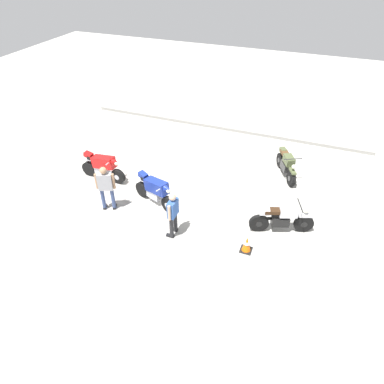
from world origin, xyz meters
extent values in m
plane|color=#ADAAA3|center=(0.00, 0.00, 0.00)|extent=(40.00, 40.00, 0.00)
cube|color=gray|center=(0.00, 4.60, 0.07)|extent=(14.00, 0.30, 0.15)
cylinder|color=black|center=(0.09, -2.26, 0.30)|extent=(0.62, 0.37, 0.60)
cylinder|color=black|center=(-1.17, -1.75, 0.30)|extent=(0.64, 0.43, 0.60)
cylinder|color=silver|center=(0.09, -2.26, 0.30)|extent=(0.26, 0.25, 0.21)
cylinder|color=silver|center=(-1.17, -1.75, 0.30)|extent=(0.26, 0.25, 0.21)
cube|color=silver|center=(-0.59, -1.99, 0.40)|extent=(0.62, 0.47, 0.32)
cube|color=navy|center=(-0.45, -2.04, 0.80)|extent=(1.05, 0.70, 0.57)
cone|color=navy|center=(0.04, -2.23, 0.95)|extent=(0.46, 0.45, 0.39)
cube|color=black|center=(-0.82, -1.89, 0.87)|extent=(0.65, 0.46, 0.12)
cube|color=navy|center=(-1.10, -1.78, 0.95)|extent=(0.40, 0.33, 0.23)
cylinder|color=silver|center=(-1.08, -1.87, 0.77)|extent=(0.40, 0.23, 0.17)
cylinder|color=silver|center=(-1.02, -1.72, 0.77)|extent=(0.40, 0.23, 0.17)
cylinder|color=silver|center=(-0.09, -2.18, 0.97)|extent=(0.29, 0.66, 0.04)
sphere|color=silver|center=(0.11, -2.26, 0.90)|extent=(0.16, 0.16, 0.16)
cylinder|color=black|center=(3.83, 0.90, 0.30)|extent=(0.41, 0.61, 0.60)
cylinder|color=black|center=(3.23, 2.11, 0.30)|extent=(0.41, 0.61, 0.60)
cylinder|color=#333333|center=(3.83, 0.90, 0.30)|extent=(0.26, 0.27, 0.21)
cylinder|color=#333333|center=(3.23, 2.11, 0.30)|extent=(0.26, 0.27, 0.21)
cube|color=#333333|center=(3.51, 1.55, 0.40)|extent=(0.50, 0.63, 0.32)
cube|color=#515B38|center=(3.60, 1.37, 0.80)|extent=(0.54, 0.64, 0.30)
cube|color=#515B38|center=(3.83, 0.90, 0.63)|extent=(0.34, 0.47, 0.08)
cube|color=brown|center=(3.39, 1.77, 0.82)|extent=(0.50, 0.65, 0.12)
cube|color=#515B38|center=(3.26, 2.04, 0.80)|extent=(0.34, 0.38, 0.18)
cylinder|color=#333333|center=(3.48, 1.98, 0.35)|extent=(0.35, 0.55, 0.16)
cylinder|color=#333333|center=(3.74, 1.07, 1.05)|extent=(0.64, 0.35, 0.04)
sphere|color=silver|center=(3.84, 0.88, 0.85)|extent=(0.16, 0.16, 0.16)
cylinder|color=black|center=(4.59, -1.62, 0.32)|extent=(0.64, 0.33, 0.64)
cylinder|color=black|center=(3.22, -2.11, 0.32)|extent=(0.64, 0.33, 0.64)
cylinder|color=black|center=(4.59, -1.62, 0.32)|extent=(0.26, 0.21, 0.22)
cylinder|color=black|center=(3.22, -2.11, 0.32)|extent=(0.26, 0.21, 0.22)
cube|color=black|center=(3.86, -1.88, 0.42)|extent=(0.62, 0.45, 0.32)
cube|color=silver|center=(4.05, -1.81, 0.82)|extent=(0.64, 0.49, 0.30)
cube|color=silver|center=(4.59, -1.62, 0.67)|extent=(0.47, 0.30, 0.08)
cube|color=#382314|center=(3.62, -1.97, 0.84)|extent=(0.65, 0.45, 0.12)
cube|color=silver|center=(3.34, -2.07, 0.82)|extent=(0.38, 0.32, 0.18)
cylinder|color=black|center=(3.42, -1.86, 0.37)|extent=(0.56, 0.29, 0.16)
cylinder|color=black|center=(4.36, -1.70, 1.07)|extent=(0.27, 0.67, 0.04)
sphere|color=silver|center=(4.56, -1.63, 0.87)|extent=(0.16, 0.16, 0.16)
cylinder|color=black|center=(-2.46, -1.37, 0.30)|extent=(0.61, 0.20, 0.60)
cylinder|color=black|center=(-3.81, -1.27, 0.30)|extent=(0.61, 0.27, 0.60)
cylinder|color=silver|center=(-2.46, -1.37, 0.30)|extent=(0.22, 0.19, 0.21)
cylinder|color=silver|center=(-3.81, -1.27, 0.30)|extent=(0.22, 0.19, 0.21)
cube|color=silver|center=(-3.19, -1.31, 0.40)|extent=(0.58, 0.32, 0.32)
cube|color=red|center=(-3.04, -1.32, 0.80)|extent=(1.01, 0.43, 0.57)
cone|color=red|center=(-2.52, -1.36, 0.95)|extent=(0.38, 0.37, 0.39)
cube|color=black|center=(-3.43, -1.29, 0.87)|extent=(0.62, 0.30, 0.12)
cube|color=red|center=(-3.73, -1.27, 0.95)|extent=(0.36, 0.24, 0.23)
cylinder|color=silver|center=(-3.69, -1.35, 0.77)|extent=(0.40, 0.12, 0.17)
cylinder|color=silver|center=(-3.68, -1.20, 0.77)|extent=(0.40, 0.12, 0.17)
cylinder|color=silver|center=(-2.66, -1.35, 0.97)|extent=(0.09, 0.70, 0.04)
sphere|color=silver|center=(-2.44, -1.37, 0.90)|extent=(0.16, 0.16, 0.16)
cylinder|color=#262628|center=(0.70, -3.09, 0.40)|extent=(0.13, 0.13, 0.80)
cube|color=black|center=(0.64, -3.09, 0.04)|extent=(0.26, 0.10, 0.08)
cylinder|color=#262628|center=(0.70, -3.41, 0.40)|extent=(0.13, 0.13, 0.80)
cube|color=black|center=(0.64, -3.41, 0.04)|extent=(0.26, 0.10, 0.08)
cube|color=#3359A5|center=(0.70, -3.25, 1.08)|extent=(0.22, 0.45, 0.57)
cylinder|color=#D8AD8C|center=(0.70, -2.98, 1.10)|extent=(0.09, 0.09, 0.53)
cylinder|color=#D8AD8C|center=(0.71, -3.52, 1.10)|extent=(0.09, 0.09, 0.53)
sphere|color=#D8AD8C|center=(0.70, -3.25, 1.50)|extent=(0.22, 0.22, 0.22)
cylinder|color=#384772|center=(-1.78, -2.82, 0.43)|extent=(0.17, 0.17, 0.86)
cube|color=black|center=(-1.80, -2.76, 0.04)|extent=(0.19, 0.28, 0.08)
cylinder|color=#384772|center=(-2.09, -2.94, 0.43)|extent=(0.17, 0.17, 0.86)
cube|color=black|center=(-2.12, -2.88, 0.04)|extent=(0.19, 0.28, 0.08)
cube|color=#99999E|center=(-1.94, -2.88, 1.17)|extent=(0.53, 0.38, 0.61)
cylinder|color=tan|center=(-1.67, -2.77, 1.19)|extent=(0.12, 0.12, 0.58)
cylinder|color=tan|center=(-2.20, -2.98, 1.19)|extent=(0.12, 0.12, 0.58)
sphere|color=tan|center=(-1.94, -2.88, 1.62)|extent=(0.23, 0.23, 0.23)
cube|color=black|center=(3.08, -3.13, 0.01)|extent=(0.36, 0.36, 0.03)
cone|color=orange|center=(3.08, -3.13, 0.28)|extent=(0.28, 0.28, 0.50)
cylinder|color=white|center=(3.08, -3.13, 0.32)|extent=(0.19, 0.19, 0.08)
camera|label=1|loc=(4.23, -10.80, 7.89)|focal=32.69mm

